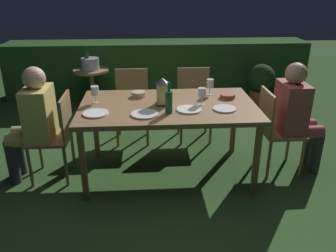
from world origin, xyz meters
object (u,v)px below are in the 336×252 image
object	(u,v)px
ice_bucket	(90,63)
bowl_olives	(139,94)
dining_table	(168,110)
chair_head_far	(276,127)
lantern_centerpiece	(162,90)
wine_glass_b	(210,84)
chair_head_near	(56,133)
plate_c	(225,109)
chair_side_right_b	(194,100)
chair_side_right_a	(132,102)
plate_a	(189,110)
plate_d	(145,114)
green_bottle_on_table	(169,101)
wine_glass_a	(95,91)
wine_glass_c	(202,93)
person_in_rust	(296,113)
potted_plant_by_hedge	(261,83)
person_in_mustard	(34,119)
bowl_bread	(227,96)
side_table	(92,83)
plate_b	(96,113)

from	to	relation	value
ice_bucket	bowl_olives	bearing A→B (deg)	-66.98
dining_table	chair_head_far	bearing A→B (deg)	0.00
lantern_centerpiece	wine_glass_b	bearing A→B (deg)	28.08
chair_head_near	plate_c	world-z (taller)	chair_head_near
chair_side_right_b	lantern_centerpiece	distance (m)	1.08
chair_side_right_a	ice_bucket	bearing A→B (deg)	120.03
plate_a	plate_d	bearing A→B (deg)	-167.89
chair_side_right_b	green_bottle_on_table	distance (m)	1.25
dining_table	wine_glass_b	bearing A→B (deg)	30.68
chair_head_far	plate_c	xyz separation A→B (m)	(-0.58, -0.17, 0.28)
wine_glass_a	bowl_olives	size ratio (longest dim) A/B	1.18
chair_side_right_a	plate_a	bearing A→B (deg)	-62.04
lantern_centerpiece	chair_side_right_a	bearing A→B (deg)	110.13
chair_side_right_b	ice_bucket	world-z (taller)	ice_bucket
bowl_olives	wine_glass_c	bearing A→B (deg)	-25.76
person_in_rust	potted_plant_by_hedge	xyz separation A→B (m)	(0.30, 2.00, -0.27)
wine_glass_a	ice_bucket	bearing A→B (deg)	99.61
dining_table	wine_glass_a	world-z (taller)	wine_glass_a
person_in_mustard	chair_side_right_a	bearing A→B (deg)	44.44
person_in_mustard	potted_plant_by_hedge	world-z (taller)	person_in_mustard
dining_table	bowl_bread	world-z (taller)	bowl_bread
plate_a	plate_d	xyz separation A→B (m)	(-0.41, -0.09, 0.00)
green_bottle_on_table	side_table	xyz separation A→B (m)	(-1.02, 2.24, -0.45)
chair_side_right_b	wine_glass_c	xyz separation A→B (m)	(-0.06, -0.93, 0.39)
lantern_centerpiece	wine_glass_b	size ratio (longest dim) A/B	1.57
lantern_centerpiece	plate_a	bearing A→B (deg)	-35.68
wine_glass_a	ice_bucket	size ratio (longest dim) A/B	0.49
chair_side_right_b	chair_head_near	xyz separation A→B (m)	(-1.49, -0.90, 0.00)
chair_head_far	bowl_bread	xyz separation A→B (m)	(-0.48, 0.16, 0.30)
bowl_olives	lantern_centerpiece	bearing A→B (deg)	-48.98
plate_b	bowl_olives	distance (m)	0.61
person_in_mustard	bowl_bread	distance (m)	1.93
bowl_bread	side_table	bearing A→B (deg)	131.67
person_in_rust	plate_d	distance (m)	1.55
person_in_rust	chair_side_right_b	bearing A→B (deg)	135.56
wine_glass_c	chair_head_near	bearing A→B (deg)	178.81
person_in_mustard	plate_c	bearing A→B (deg)	-5.48
chair_side_right_a	plate_b	size ratio (longest dim) A/B	3.71
plate_a	person_in_mustard	bearing A→B (deg)	173.33
potted_plant_by_hedge	dining_table	bearing A→B (deg)	-128.49
chair_head_far	wine_glass_c	distance (m)	0.87
plate_b	ice_bucket	size ratio (longest dim) A/B	0.68
plate_d	plate_a	bearing A→B (deg)	12.11
chair_head_near	wine_glass_a	distance (m)	0.56
plate_c	ice_bucket	distance (m)	2.68
chair_head_far	side_table	distance (m)	2.93
wine_glass_b	plate_c	world-z (taller)	wine_glass_b
ice_bucket	chair_side_right_a	bearing A→B (deg)	-59.97
green_bottle_on_table	wine_glass_c	xyz separation A→B (m)	(0.33, 0.19, 0.01)
dining_table	person_in_mustard	xyz separation A→B (m)	(-1.30, 0.00, -0.07)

